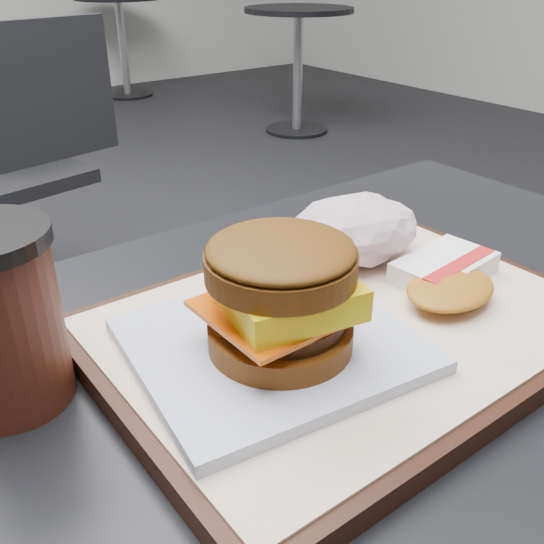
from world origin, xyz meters
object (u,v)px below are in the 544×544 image
at_px(customer_table, 371,513).
at_px(crumpled_wrapper, 356,229).
at_px(breakfast_sandwich, 279,307).
at_px(neighbor_chair, 19,156).
at_px(serving_tray, 346,327).
at_px(hash_brown, 447,276).

distance_m(customer_table, crumpled_wrapper, 0.26).
distance_m(breakfast_sandwich, neighbor_chair, 1.61).
height_order(customer_table, breakfast_sandwich, breakfast_sandwich).
relative_size(customer_table, neighbor_chair, 0.91).
relative_size(customer_table, serving_tray, 2.11).
xyz_separation_m(breakfast_sandwich, hash_brown, (0.17, -0.01, -0.03)).
bearing_deg(crumpled_wrapper, customer_table, -120.01).
bearing_deg(customer_table, hash_brown, 9.49).
height_order(customer_table, serving_tray, serving_tray).
xyz_separation_m(hash_brown, crumpled_wrapper, (-0.02, 0.09, 0.02)).
bearing_deg(customer_table, breakfast_sandwich, 166.72).
distance_m(serving_tray, breakfast_sandwich, 0.09).
bearing_deg(crumpled_wrapper, serving_tray, -136.79).
distance_m(customer_table, neighbor_chair, 1.59).
height_order(serving_tray, crumpled_wrapper, crumpled_wrapper).
distance_m(serving_tray, hash_brown, 0.10).
relative_size(breakfast_sandwich, crumpled_wrapper, 1.68).
xyz_separation_m(hash_brown, neighbor_chair, (0.06, 1.57, -0.29)).
relative_size(serving_tray, breakfast_sandwich, 1.81).
xyz_separation_m(customer_table, hash_brown, (0.08, 0.01, 0.22)).
xyz_separation_m(customer_table, serving_tray, (-0.02, 0.03, 0.20)).
height_order(breakfast_sandwich, neighbor_chair, breakfast_sandwich).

